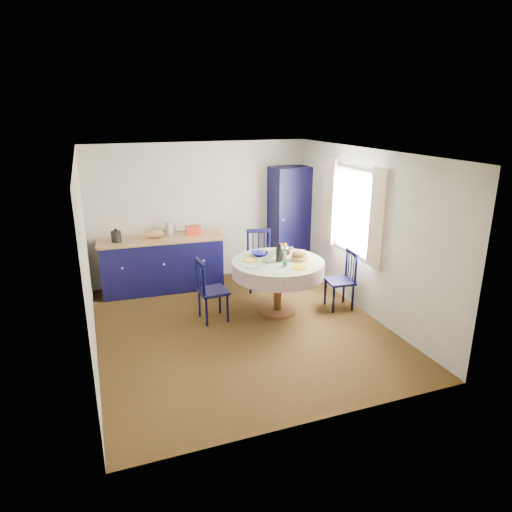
{
  "coord_description": "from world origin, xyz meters",
  "views": [
    {
      "loc": [
        -1.88,
        -5.71,
        3.04
      ],
      "look_at": [
        0.31,
        0.2,
        1.0
      ],
      "focal_mm": 32.0,
      "sensor_mm": 36.0,
      "label": 1
    }
  ],
  "objects_px": {
    "mug_b": "(285,264)",
    "cobalt_bowl": "(260,254)",
    "mug_a": "(270,259)",
    "mug_c": "(287,252)",
    "mug_d": "(262,252)",
    "dining_table": "(278,269)",
    "chair_left": "(210,290)",
    "kitchen_counter": "(162,263)",
    "pantry_cabinet": "(289,221)",
    "chair_right": "(342,279)",
    "chair_far": "(260,260)"
  },
  "relations": [
    {
      "from": "mug_b",
      "to": "cobalt_bowl",
      "type": "relative_size",
      "value": 0.38
    },
    {
      "from": "mug_a",
      "to": "mug_b",
      "type": "bearing_deg",
      "value": -62.54
    },
    {
      "from": "mug_c",
      "to": "mug_d",
      "type": "xyz_separation_m",
      "value": [
        -0.37,
        0.13,
        -0.0
      ]
    },
    {
      "from": "mug_b",
      "to": "mug_d",
      "type": "relative_size",
      "value": 0.98
    },
    {
      "from": "dining_table",
      "to": "mug_a",
      "type": "height_order",
      "value": "dining_table"
    },
    {
      "from": "chair_left",
      "to": "mug_d",
      "type": "bearing_deg",
      "value": -78.48
    },
    {
      "from": "kitchen_counter",
      "to": "chair_left",
      "type": "distance_m",
      "value": 1.57
    },
    {
      "from": "mug_d",
      "to": "pantry_cabinet",
      "type": "bearing_deg",
      "value": 51.5
    },
    {
      "from": "mug_b",
      "to": "mug_d",
      "type": "distance_m",
      "value": 0.63
    },
    {
      "from": "chair_left",
      "to": "chair_right",
      "type": "height_order",
      "value": "chair_left"
    },
    {
      "from": "pantry_cabinet",
      "to": "mug_c",
      "type": "height_order",
      "value": "pantry_cabinet"
    },
    {
      "from": "kitchen_counter",
      "to": "mug_b",
      "type": "distance_m",
      "value": 2.43
    },
    {
      "from": "pantry_cabinet",
      "to": "mug_d",
      "type": "distance_m",
      "value": 1.73
    },
    {
      "from": "dining_table",
      "to": "mug_a",
      "type": "distance_m",
      "value": 0.23
    },
    {
      "from": "chair_left",
      "to": "cobalt_bowl",
      "type": "xyz_separation_m",
      "value": [
        0.88,
        0.23,
        0.4
      ]
    },
    {
      "from": "dining_table",
      "to": "chair_far",
      "type": "xyz_separation_m",
      "value": [
        0.09,
        1.04,
        -0.19
      ]
    },
    {
      "from": "chair_left",
      "to": "mug_c",
      "type": "distance_m",
      "value": 1.37
    },
    {
      "from": "chair_far",
      "to": "mug_a",
      "type": "xyz_separation_m",
      "value": [
        -0.24,
        -1.06,
        0.37
      ]
    },
    {
      "from": "kitchen_counter",
      "to": "mug_a",
      "type": "distance_m",
      "value": 2.15
    },
    {
      "from": "chair_right",
      "to": "mug_d",
      "type": "bearing_deg",
      "value": -107.73
    },
    {
      "from": "chair_left",
      "to": "kitchen_counter",
      "type": "bearing_deg",
      "value": 13.64
    },
    {
      "from": "dining_table",
      "to": "mug_b",
      "type": "height_order",
      "value": "dining_table"
    },
    {
      "from": "kitchen_counter",
      "to": "cobalt_bowl",
      "type": "relative_size",
      "value": 8.12
    },
    {
      "from": "dining_table",
      "to": "cobalt_bowl",
      "type": "distance_m",
      "value": 0.4
    },
    {
      "from": "pantry_cabinet",
      "to": "mug_d",
      "type": "xyz_separation_m",
      "value": [
        -1.07,
        -1.35,
        -0.12
      ]
    },
    {
      "from": "dining_table",
      "to": "cobalt_bowl",
      "type": "bearing_deg",
      "value": 117.69
    },
    {
      "from": "dining_table",
      "to": "chair_far",
      "type": "height_order",
      "value": "dining_table"
    },
    {
      "from": "mug_d",
      "to": "mug_a",
      "type": "bearing_deg",
      "value": -93.85
    },
    {
      "from": "chair_right",
      "to": "mug_a",
      "type": "relative_size",
      "value": 7.47
    },
    {
      "from": "mug_a",
      "to": "mug_b",
      "type": "xyz_separation_m",
      "value": [
        0.14,
        -0.26,
        -0.0
      ]
    },
    {
      "from": "chair_far",
      "to": "mug_d",
      "type": "bearing_deg",
      "value": -94.51
    },
    {
      "from": "mug_d",
      "to": "dining_table",
      "type": "bearing_deg",
      "value": -70.15
    },
    {
      "from": "chair_right",
      "to": "mug_a",
      "type": "bearing_deg",
      "value": -90.95
    },
    {
      "from": "kitchen_counter",
      "to": "dining_table",
      "type": "height_order",
      "value": "kitchen_counter"
    },
    {
      "from": "chair_right",
      "to": "mug_c",
      "type": "height_order",
      "value": "mug_c"
    },
    {
      "from": "kitchen_counter",
      "to": "pantry_cabinet",
      "type": "height_order",
      "value": "pantry_cabinet"
    },
    {
      "from": "pantry_cabinet",
      "to": "mug_b",
      "type": "xyz_separation_m",
      "value": [
        -0.96,
        -1.97,
        -0.12
      ]
    },
    {
      "from": "chair_far",
      "to": "mug_d",
      "type": "height_order",
      "value": "chair_far"
    },
    {
      "from": "mug_a",
      "to": "mug_c",
      "type": "height_order",
      "value": "same"
    },
    {
      "from": "chair_far",
      "to": "chair_right",
      "type": "xyz_separation_m",
      "value": [
        0.93,
        -1.22,
        -0.05
      ]
    },
    {
      "from": "chair_right",
      "to": "cobalt_bowl",
      "type": "bearing_deg",
      "value": -106.09
    },
    {
      "from": "cobalt_bowl",
      "to": "dining_table",
      "type": "bearing_deg",
      "value": -62.31
    },
    {
      "from": "mug_b",
      "to": "mug_a",
      "type": "bearing_deg",
      "value": 117.46
    },
    {
      "from": "mug_a",
      "to": "kitchen_counter",
      "type": "bearing_deg",
      "value": 130.15
    },
    {
      "from": "mug_d",
      "to": "kitchen_counter",
      "type": "bearing_deg",
      "value": 137.97
    },
    {
      "from": "pantry_cabinet",
      "to": "mug_b",
      "type": "distance_m",
      "value": 2.2
    },
    {
      "from": "dining_table",
      "to": "mug_c",
      "type": "height_order",
      "value": "dining_table"
    },
    {
      "from": "dining_table",
      "to": "chair_far",
      "type": "bearing_deg",
      "value": 84.84
    },
    {
      "from": "chair_left",
      "to": "chair_far",
      "type": "distance_m",
      "value": 1.48
    },
    {
      "from": "mug_a",
      "to": "chair_left",
      "type": "bearing_deg",
      "value": 172.6
    }
  ]
}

